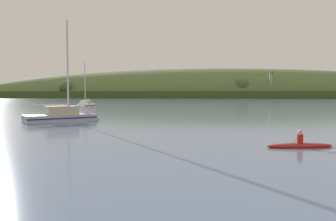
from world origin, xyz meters
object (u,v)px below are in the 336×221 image
object	(u,v)px
sailboat_near_mooring	(85,106)
mooring_buoy_midchannel	(250,109)
dockside_crane	(270,85)
sailboat_midwater_white	(70,118)
canoe_with_paddler	(300,145)

from	to	relation	value
sailboat_near_mooring	mooring_buoy_midchannel	distance (m)	33.61
mooring_buoy_midchannel	dockside_crane	bearing A→B (deg)	78.61
sailboat_midwater_white	dockside_crane	bearing A→B (deg)	30.84
canoe_with_paddler	sailboat_midwater_white	bearing A→B (deg)	-47.28
dockside_crane	sailboat_near_mooring	size ratio (longest dim) A/B	1.79
canoe_with_paddler	mooring_buoy_midchannel	bearing A→B (deg)	-106.49
dockside_crane	sailboat_near_mooring	world-z (taller)	dockside_crane
canoe_with_paddler	mooring_buoy_midchannel	size ratio (longest dim) A/B	6.95
mooring_buoy_midchannel	canoe_with_paddler	bearing A→B (deg)	-93.29
sailboat_near_mooring	canoe_with_paddler	distance (m)	54.18
dockside_crane	sailboat_midwater_white	distance (m)	196.19
sailboat_near_mooring	sailboat_midwater_white	world-z (taller)	sailboat_midwater_white
sailboat_midwater_white	sailboat_near_mooring	bearing A→B (deg)	67.53
sailboat_midwater_white	mooring_buoy_midchannel	distance (m)	37.38
sailboat_near_mooring	mooring_buoy_midchannel	xyz separation A→B (m)	(33.59, -0.94, -0.26)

